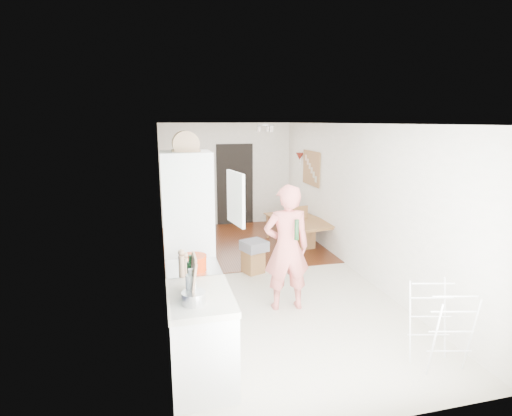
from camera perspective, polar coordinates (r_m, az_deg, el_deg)
name	(u,v)px	position (r m, az deg, el deg)	size (l,w,h in m)	color
room_shell	(263,202)	(6.47, 1.02, 0.81)	(3.20, 7.00, 2.50)	white
floor	(263,275)	(6.83, 0.98, -9.53)	(3.20, 7.00, 0.01)	beige
wood_floor_overlay	(241,243)	(8.52, -2.20, -4.98)	(3.20, 3.30, 0.01)	#5C2D16
sage_wall_panel	(163,190)	(4.18, -13.16, 2.50)	(0.02, 3.00, 1.30)	gray
tile_splashback	(168,274)	(3.83, -12.43, -9.23)	(0.02, 1.90, 0.50)	black
doorway_recess	(235,185)	(9.90, -3.03, 3.35)	(0.90, 0.04, 2.00)	black
base_cabinet	(201,341)	(4.16, -7.82, -18.26)	(0.60, 0.90, 0.86)	white
worktop	(200,297)	(3.95, -8.02, -12.50)	(0.62, 0.92, 0.06)	white
range_cooker	(194,306)	(4.82, -8.81, -13.67)	(0.60, 0.60, 0.88)	white
cooker_top	(193,269)	(4.64, -9.00, -8.55)	(0.60, 0.60, 0.04)	silver
fridge_housing	(188,230)	(5.55, -9.67, -3.16)	(0.66, 0.66, 2.15)	white
fridge_door	(236,198)	(5.23, -2.93, 1.39)	(0.56, 0.04, 0.70)	white
fridge_interior	(210,195)	(5.48, -6.61, 1.82)	(0.02, 0.52, 0.66)	white
pinboard	(312,168)	(8.70, 7.94, 5.67)	(0.03, 0.90, 0.70)	tan
pinboard_frame	(311,168)	(8.69, 7.85, 5.67)	(0.01, 0.94, 0.74)	#A06C37
wall_sconce	(300,156)	(9.27, 6.26, 7.36)	(0.18, 0.18, 0.16)	maroon
person	(287,237)	(5.37, 4.43, -4.11)	(0.75, 0.49, 2.05)	#E07169
dining_table	(300,234)	(8.36, 6.37, -3.73)	(1.37, 0.77, 0.48)	#A06C37
dining_chair	(304,228)	(8.16, 6.85, -2.84)	(0.35, 0.35, 0.84)	#A06C37
stool	(253,261)	(6.86, -0.43, -7.62)	(0.30, 0.30, 0.40)	#A06C37
grey_drape	(254,246)	(6.76, -0.26, -5.41)	(0.38, 0.38, 0.17)	slate
drying_rack	(440,328)	(4.72, 24.78, -15.25)	(0.45, 0.41, 0.89)	white
bread_bin	(186,144)	(5.37, -10.04, 9.00)	(0.36, 0.35, 0.19)	tan
red_casserole	(194,263)	(4.50, -8.89, -7.75)	(0.29, 0.29, 0.17)	red
steel_pan	(194,298)	(3.74, -8.90, -12.55)	(0.22, 0.22, 0.11)	silver
held_bottle	(297,230)	(5.18, 5.83, -3.10)	(0.06, 0.06, 0.27)	#193F1E
bottle_a	(191,276)	(4.01, -9.32, -9.53)	(0.07, 0.07, 0.28)	#193F1E
bottle_b	(193,278)	(4.00, -8.93, -9.82)	(0.06, 0.06, 0.25)	#193F1E
bottle_c	(191,287)	(3.80, -9.26, -11.08)	(0.10, 0.10, 0.24)	beige
pepper_mill_front	(182,266)	(4.34, -10.58, -8.16)	(0.06, 0.06, 0.24)	tan
pepper_mill_back	(186,267)	(4.35, -10.01, -8.29)	(0.06, 0.06, 0.20)	tan
chopping_boards	(193,276)	(3.84, -9.04, -9.57)	(0.04, 0.29, 0.39)	tan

